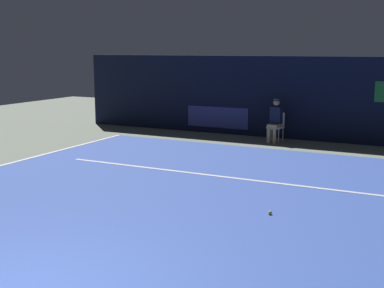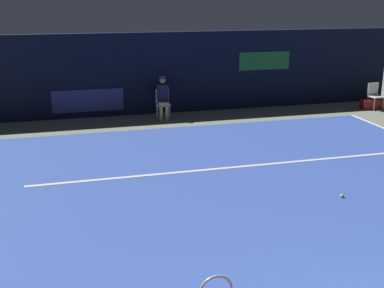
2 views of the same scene
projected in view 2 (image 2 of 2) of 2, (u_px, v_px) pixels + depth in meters
The scene contains 8 objects.
ground_plane at pixel (261, 204), 8.72m from camera, with size 32.09×32.09×0.00m, color gray.
court_surface at pixel (261, 204), 8.72m from camera, with size 11.04×11.20×0.01m, color #3856B2.
line_service at pixel (227, 168), 10.52m from camera, with size 8.61×0.10×0.01m, color white.
back_wall at pixel (172, 73), 15.36m from camera, with size 15.70×0.33×2.60m.
line_judge_on_chair at pixel (163, 97), 14.61m from camera, with size 0.48×0.56×1.32m.
courtside_chair_near at pixel (375, 94), 15.96m from camera, with size 0.47×0.45×0.88m.
tennis_ball at pixel (342, 196), 8.98m from camera, with size 0.07×0.07×0.07m, color #CCE033.
equipment_bag at pixel (373, 104), 16.08m from camera, with size 0.84×0.32×0.32m, color maroon.
Camera 2 is at (-3.25, -2.81, 3.67)m, focal length 44.17 mm.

